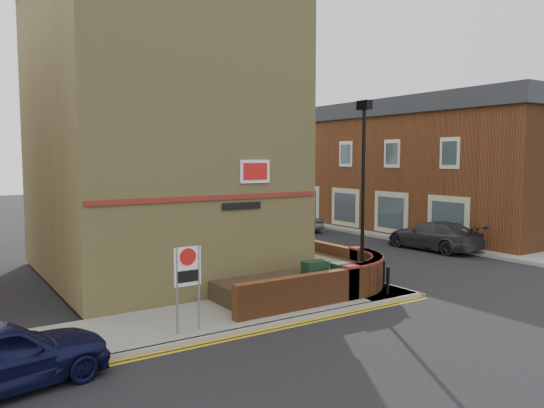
{
  "coord_description": "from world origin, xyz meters",
  "views": [
    {
      "loc": [
        -10.44,
        -11.74,
        4.56
      ],
      "look_at": [
        -0.16,
        4.0,
        2.92
      ],
      "focal_mm": 35.0,
      "sensor_mm": 36.0,
      "label": 1
    }
  ],
  "objects": [
    {
      "name": "ground",
      "position": [
        0.0,
        0.0,
        0.0
      ],
      "size": [
        120.0,
        120.0,
        0.0
      ],
      "primitive_type": "plane",
      "color": "black",
      "rests_on": "ground"
    },
    {
      "name": "pavement_corner",
      "position": [
        -3.5,
        1.5,
        0.06
      ],
      "size": [
        13.0,
        3.0,
        0.12
      ],
      "primitive_type": "cube",
      "color": "gray",
      "rests_on": "ground"
    },
    {
      "name": "pavement_main",
      "position": [
        2.0,
        16.0,
        0.06
      ],
      "size": [
        2.0,
        32.0,
        0.12
      ],
      "primitive_type": "cube",
      "color": "gray",
      "rests_on": "ground"
    },
    {
      "name": "pavement_far",
      "position": [
        13.0,
        13.0,
        0.06
      ],
      "size": [
        4.0,
        40.0,
        0.12
      ],
      "primitive_type": "cube",
      "color": "gray",
      "rests_on": "ground"
    },
    {
      "name": "kerb_side",
      "position": [
        -3.5,
        0.0,
        0.06
      ],
      "size": [
        13.0,
        0.15,
        0.12
      ],
      "primitive_type": "cube",
      "color": "gray",
      "rests_on": "ground"
    },
    {
      "name": "kerb_main_near",
      "position": [
        3.0,
        16.0,
        0.06
      ],
      "size": [
        0.15,
        32.0,
        0.12
      ],
      "primitive_type": "cube",
      "color": "gray",
      "rests_on": "ground"
    },
    {
      "name": "kerb_main_far",
      "position": [
        11.0,
        13.0,
        0.06
      ],
      "size": [
        0.15,
        40.0,
        0.12
      ],
      "primitive_type": "cube",
      "color": "gray",
      "rests_on": "ground"
    },
    {
      "name": "yellow_lines_side",
      "position": [
        -3.5,
        -0.25,
        0.01
      ],
      "size": [
        13.0,
        0.28,
        0.01
      ],
      "primitive_type": "cube",
      "color": "gold",
      "rests_on": "ground"
    },
    {
      "name": "yellow_lines_main",
      "position": [
        3.25,
        16.0,
        0.01
      ],
      "size": [
        0.28,
        32.0,
        0.01
      ],
      "primitive_type": "cube",
      "color": "gold",
      "rests_on": "ground"
    },
    {
      "name": "corner_building",
      "position": [
        -2.84,
        8.0,
        6.23
      ],
      "size": [
        8.95,
        10.4,
        13.6
      ],
      "color": "tan",
      "rests_on": "ground"
    },
    {
      "name": "garden_wall",
      "position": [
        0.0,
        2.5,
        0.0
      ],
      "size": [
        6.8,
        6.0,
        1.2
      ],
      "primitive_type": null,
      "color": "brown",
      "rests_on": "ground"
    },
    {
      "name": "lamppost",
      "position": [
        1.6,
        1.2,
        3.34
      ],
      "size": [
        0.25,
        0.5,
        6.3
      ],
      "color": "black",
      "rests_on": "pavement_corner"
    },
    {
      "name": "utility_cabinet_large",
      "position": [
        -0.3,
        1.3,
        0.72
      ],
      "size": [
        0.8,
        0.45,
        1.2
      ],
      "primitive_type": "cube",
      "color": "#15311F",
      "rests_on": "pavement_corner"
    },
    {
      "name": "utility_cabinet_small",
      "position": [
        0.5,
        1.0,
        0.67
      ],
      "size": [
        0.55,
        0.4,
        1.1
      ],
      "primitive_type": "cube",
      "color": "#15311F",
      "rests_on": "pavement_corner"
    },
    {
      "name": "bollard_near",
      "position": [
        2.0,
        0.4,
        0.57
      ],
      "size": [
        0.11,
        0.11,
        0.9
      ],
      "primitive_type": "cylinder",
      "color": "black",
      "rests_on": "pavement_corner"
    },
    {
      "name": "bollard_far",
      "position": [
        2.6,
        1.2,
        0.57
      ],
      "size": [
        0.11,
        0.11,
        0.9
      ],
      "primitive_type": "cylinder",
      "color": "black",
      "rests_on": "pavement_corner"
    },
    {
      "name": "zone_sign",
      "position": [
        -5.0,
        0.5,
        1.64
      ],
      "size": [
        0.72,
        0.07,
        2.2
      ],
      "color": "slate",
      "rests_on": "pavement_corner"
    },
    {
      "name": "far_terrace",
      "position": [
        14.5,
        17.0,
        4.04
      ],
      "size": [
        5.4,
        30.4,
        8.0
      ],
      "color": "brown",
      "rests_on": "ground"
    },
    {
      "name": "far_terrace_cream",
      "position": [
        14.5,
        38.0,
        4.05
      ],
      "size": [
        5.4,
        12.4,
        8.0
      ],
      "color": "beige",
      "rests_on": "ground"
    },
    {
      "name": "tree_near",
      "position": [
        2.0,
        14.05,
        4.7
      ],
      "size": [
        3.64,
        3.65,
        6.7
      ],
      "color": "#382B1E",
      "rests_on": "pavement_main"
    },
    {
      "name": "tree_mid",
      "position": [
        2.0,
        22.05,
        5.2
      ],
      "size": [
        4.03,
        4.03,
        7.42
      ],
      "color": "#382B1E",
      "rests_on": "pavement_main"
    },
    {
      "name": "tree_far",
      "position": [
        2.0,
        30.05,
        4.91
      ],
      "size": [
        3.81,
        3.81,
        7.0
      ],
      "color": "#382B1E",
      "rests_on": "pavement_main"
    },
    {
      "name": "traffic_light_assembly",
      "position": [
        2.4,
        25.0,
        2.78
      ],
      "size": [
        0.2,
        0.16,
        4.2
      ],
      "color": "black",
      "rests_on": "pavement_main"
    },
    {
      "name": "silver_car_near",
      "position": [
        3.6,
        15.42,
        0.71
      ],
      "size": [
        3.03,
        4.54,
        1.41
      ],
      "primitive_type": "imported",
      "rotation": [
        0.0,
        0.0,
        0.39
      ],
      "color": "#AAAEB1",
      "rests_on": "ground"
    },
    {
      "name": "red_car_main",
      "position": [
        5.0,
        22.7,
        0.6
      ],
      "size": [
        3.55,
        4.79,
        1.21
      ],
      "primitive_type": "imported",
      "rotation": [
        0.0,
        0.0,
        -0.4
      ],
      "color": "maroon",
      "rests_on": "ground"
    },
    {
      "name": "grey_car_far",
      "position": [
        10.5,
        5.65,
        0.72
      ],
      "size": [
        2.18,
        5.0,
        1.43
      ],
      "primitive_type": "imported",
      "rotation": [
        0.0,
        0.0,
        3.18
      ],
      "color": "#2E2D32",
      "rests_on": "ground"
    },
    {
      "name": "silver_car_far",
      "position": [
        9.0,
        15.06,
        0.68
      ],
      "size": [
        1.87,
        4.08,
        1.35
      ],
      "primitive_type": "imported",
      "rotation": [
        0.0,
        0.0,
        3.07
      ],
      "color": "#97999E",
      "rests_on": "ground"
    }
  ]
}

